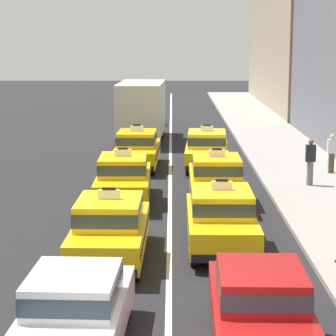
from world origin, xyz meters
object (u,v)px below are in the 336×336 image
(taxi_right_fourth, at_px, (207,149))
(taxi_right_third, at_px, (216,179))
(sedan_right_nearest, at_px, (260,306))
(taxi_right_second, at_px, (221,217))
(taxi_left_third, at_px, (123,178))
(sedan_left_sixth, at_px, (144,112))
(taxi_left_second, at_px, (110,228))
(pedestrian_near_crosswalk, at_px, (310,162))
(box_truck_left_fifth, at_px, (143,109))
(pedestrian_trailing, at_px, (332,153))
(taxi_left_fourth, at_px, (137,149))
(sedan_left_nearest, at_px, (75,311))

(taxi_right_fourth, bearing_deg, taxi_right_third, -89.86)
(sedan_right_nearest, bearing_deg, taxi_right_second, 92.68)
(taxi_left_third, distance_m, taxi_right_third, 3.21)
(taxi_left_third, distance_m, sedan_left_sixth, 21.56)
(sedan_right_nearest, distance_m, taxi_right_fourth, 17.88)
(taxi_left_second, height_order, taxi_left_third, same)
(taxi_right_third, xyz_separation_m, pedestrian_near_crosswalk, (3.69, 2.35, 0.17))
(taxi_left_third, distance_m, box_truck_left_fifth, 14.30)
(pedestrian_trailing, bearing_deg, taxi_right_third, -136.53)
(box_truck_left_fifth, relative_size, pedestrian_near_crosswalk, 4.01)
(taxi_left_third, xyz_separation_m, taxi_right_second, (3.02, -5.32, 0.00))
(box_truck_left_fifth, bearing_deg, pedestrian_near_crosswalk, -60.47)
(taxi_left_fourth, bearing_deg, pedestrian_trailing, -11.74)
(sedan_right_nearest, bearing_deg, sedan_left_nearest, -175.61)
(taxi_left_fourth, xyz_separation_m, taxi_right_third, (3.04, -6.45, 0.00))
(taxi_left_second, xyz_separation_m, sedan_right_nearest, (3.22, -5.17, -0.03))
(sedan_left_nearest, xyz_separation_m, box_truck_left_fifth, (0.16, 26.11, 0.93))
(sedan_left_nearest, height_order, sedan_right_nearest, same)
(taxi_left_fourth, height_order, box_truck_left_fifth, box_truck_left_fifth)
(taxi_left_second, bearing_deg, taxi_right_fourth, 76.26)
(pedestrian_near_crosswalk, bearing_deg, taxi_right_second, -117.18)
(sedan_left_nearest, distance_m, taxi_left_second, 5.43)
(taxi_left_second, height_order, pedestrian_trailing, taxi_left_second)
(sedan_left_sixth, distance_m, pedestrian_near_crosswalk, 20.55)
(box_truck_left_fifth, bearing_deg, taxi_right_second, -81.48)
(taxi_right_fourth, xyz_separation_m, pedestrian_near_crosswalk, (3.71, -4.07, 0.17))
(sedan_left_nearest, bearing_deg, pedestrian_trailing, 63.22)
(pedestrian_near_crosswalk, bearing_deg, sedan_right_nearest, -104.57)
(taxi_left_third, bearing_deg, taxi_left_second, -89.22)
(sedan_left_sixth, xyz_separation_m, taxi_right_fourth, (3.31, -15.25, 0.03))
(taxi_left_fourth, bearing_deg, box_truck_left_fifth, 90.62)
(taxi_left_fourth, distance_m, pedestrian_near_crosswalk, 7.88)
(pedestrian_trailing, bearing_deg, sedan_right_nearest, -106.91)
(box_truck_left_fifth, bearing_deg, taxi_left_fourth, -89.38)
(taxi_right_third, relative_size, pedestrian_trailing, 2.83)
(taxi_left_second, xyz_separation_m, taxi_right_second, (2.93, 1.08, 0.00))
(taxi_left_second, distance_m, pedestrian_trailing, 13.75)
(taxi_right_third, bearing_deg, taxi_left_second, -116.40)
(taxi_right_fourth, height_order, pedestrian_near_crosswalk, taxi_right_fourth)
(sedan_left_nearest, height_order, taxi_right_third, taxi_right_third)
(sedan_left_sixth, bearing_deg, sedan_left_nearest, -89.93)
(taxi_right_second, bearing_deg, taxi_left_third, 119.56)
(sedan_left_nearest, xyz_separation_m, taxi_right_third, (3.29, 11.72, 0.03))
(taxi_right_third, height_order, taxi_right_fourth, same)
(sedan_left_nearest, xyz_separation_m, taxi_left_third, (0.08, 11.83, 0.03))
(taxi_left_third, height_order, taxi_left_fourth, same)
(sedan_left_nearest, height_order, taxi_left_fourth, taxi_left_fourth)
(taxi_right_fourth, xyz_separation_m, pedestrian_trailing, (5.05, -1.65, 0.09))
(sedan_left_nearest, distance_m, taxi_left_fourth, 18.18)
(sedan_left_nearest, height_order, pedestrian_trailing, pedestrian_trailing)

